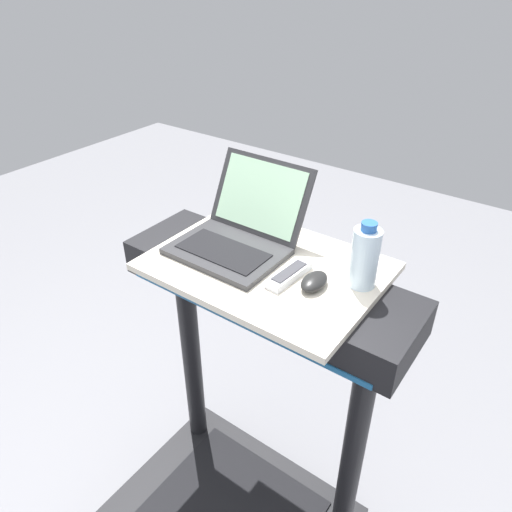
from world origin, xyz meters
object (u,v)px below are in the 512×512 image
(laptop, at_px, (238,232))
(water_bottle, at_px, (365,257))
(computer_mouse, at_px, (314,281))
(tv_remote, at_px, (289,275))

(laptop, distance_m, water_bottle, 0.39)
(computer_mouse, relative_size, tv_remote, 0.61)
(computer_mouse, distance_m, water_bottle, 0.14)
(computer_mouse, relative_size, water_bottle, 0.54)
(laptop, xyz_separation_m, computer_mouse, (0.29, -0.05, -0.03))
(laptop, xyz_separation_m, tv_remote, (0.21, -0.05, -0.04))
(laptop, height_order, tv_remote, laptop)
(computer_mouse, bearing_deg, water_bottle, 39.18)
(laptop, relative_size, computer_mouse, 3.40)
(computer_mouse, distance_m, tv_remote, 0.08)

